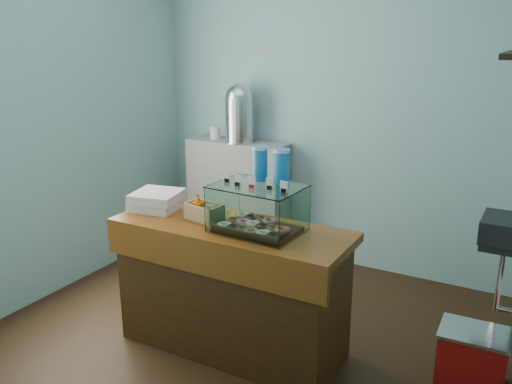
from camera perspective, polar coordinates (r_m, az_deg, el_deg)
The scene contains 9 objects.
ground at distance 4.13m, azimuth -0.60°, elevation -14.30°, with size 3.50×3.50×0.00m, color black.
room_shell at distance 3.56m, azimuth -0.26°, elevation 9.93°, with size 3.54×3.04×2.82m.
counter at distance 3.71m, azimuth -2.60°, elevation -9.97°, with size 1.60×0.60×0.90m.
back_shelf at distance 5.37m, azimuth -1.96°, elevation -0.40°, with size 1.00×0.32×1.10m, color gray.
display_case at distance 3.41m, azimuth 0.37°, elevation -1.44°, with size 0.57×0.43×0.52m.
condiment_crate at distance 3.63m, azimuth -5.61°, elevation -2.05°, with size 0.27×0.19×0.18m.
pastry_boxes at distance 3.91m, azimuth -10.39°, elevation -0.85°, with size 0.38×0.38×0.13m.
coffee_urn at distance 5.15m, azimuth -1.74°, elevation 8.47°, with size 0.30×0.30×0.55m.
red_cooler at distance 3.74m, azimuth 21.80°, elevation -15.85°, with size 0.42×0.33×0.36m.
Camera 1 is at (1.76, -3.07, 2.12)m, focal length 38.00 mm.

